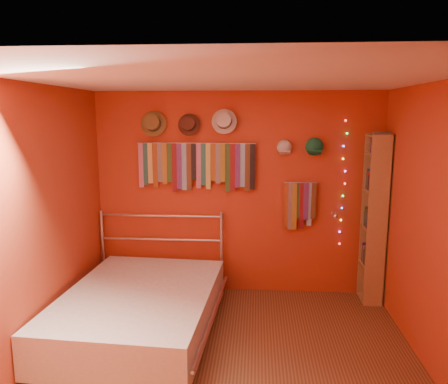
% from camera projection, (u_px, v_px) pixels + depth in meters
% --- Properties ---
extents(ground, '(3.50, 3.50, 0.00)m').
position_uv_depth(ground, '(228.00, 366.00, 3.90)').
color(ground, '#57311D').
rests_on(ground, ground).
extents(back_wall, '(3.50, 0.02, 2.50)m').
position_uv_depth(back_wall, '(237.00, 194.00, 5.40)').
color(back_wall, '#AE331C').
rests_on(back_wall, ground).
extents(right_wall, '(0.02, 3.50, 2.50)m').
position_uv_depth(right_wall, '(442.00, 235.00, 3.55)').
color(right_wall, '#AE331C').
rests_on(right_wall, ground).
extents(left_wall, '(0.02, 3.50, 2.50)m').
position_uv_depth(left_wall, '(29.00, 227.00, 3.81)').
color(left_wall, '#AE331C').
rests_on(left_wall, ground).
extents(ceiling, '(3.50, 3.50, 0.02)m').
position_uv_depth(ceiling, '(228.00, 79.00, 3.46)').
color(ceiling, white).
rests_on(ceiling, back_wall).
extents(tie_rack, '(1.45, 0.03, 0.61)m').
position_uv_depth(tie_rack, '(197.00, 164.00, 5.31)').
color(tie_rack, silver).
rests_on(tie_rack, back_wall).
extents(small_tie_rack, '(0.40, 0.03, 0.59)m').
position_uv_depth(small_tie_rack, '(300.00, 203.00, 5.30)').
color(small_tie_rack, silver).
rests_on(small_tie_rack, back_wall).
extents(fedora_olive, '(0.31, 0.17, 0.31)m').
position_uv_depth(fedora_olive, '(153.00, 123.00, 5.23)').
color(fedora_olive, brown).
rests_on(fedora_olive, back_wall).
extents(fedora_brown, '(0.27, 0.15, 0.27)m').
position_uv_depth(fedora_brown, '(189.00, 124.00, 5.20)').
color(fedora_brown, '#4A251A').
rests_on(fedora_brown, back_wall).
extents(fedora_white, '(0.30, 0.16, 0.30)m').
position_uv_depth(fedora_white, '(224.00, 121.00, 5.16)').
color(fedora_white, beige).
rests_on(fedora_white, back_wall).
extents(cap_white, '(0.18, 0.22, 0.18)m').
position_uv_depth(cap_white, '(284.00, 147.00, 5.21)').
color(cap_white, silver).
rests_on(cap_white, back_wall).
extents(cap_green, '(0.20, 0.25, 0.20)m').
position_uv_depth(cap_green, '(314.00, 147.00, 5.18)').
color(cap_green, '#176740').
rests_on(cap_green, back_wall).
extents(fairy_lights, '(0.06, 0.02, 1.52)m').
position_uv_depth(fairy_lights, '(343.00, 184.00, 5.24)').
color(fairy_lights, '#FF3333').
rests_on(fairy_lights, back_wall).
extents(reading_lamp, '(0.06, 0.27, 0.08)m').
position_uv_depth(reading_lamp, '(335.00, 216.00, 5.15)').
color(reading_lamp, silver).
rests_on(reading_lamp, back_wall).
extents(bookshelf, '(0.25, 0.34, 2.00)m').
position_uv_depth(bookshelf, '(378.00, 219.00, 5.10)').
color(bookshelf, olive).
rests_on(bookshelf, ground).
extents(bed, '(1.68, 2.17, 1.03)m').
position_uv_depth(bed, '(140.00, 309.00, 4.50)').
color(bed, silver).
rests_on(bed, ground).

